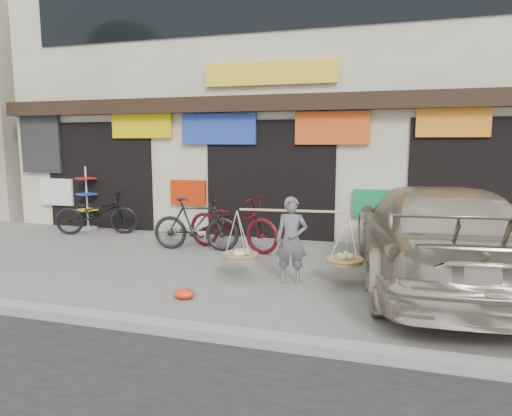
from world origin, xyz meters
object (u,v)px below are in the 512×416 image
(display_rack, at_px, (87,204))
(bike_1, at_px, (196,224))
(bike_2, at_px, (233,223))
(suv, at_px, (434,235))
(bike_0, at_px, (97,213))
(street_vendor, at_px, (291,244))

(display_rack, bearing_deg, bike_1, -20.54)
(bike_2, xyz_separation_m, display_rack, (-4.31, 1.11, 0.08))
(suv, bearing_deg, bike_0, -19.87)
(street_vendor, bearing_deg, bike_1, 139.75)
(display_rack, bearing_deg, bike_2, -14.42)
(bike_1, xyz_separation_m, suv, (4.46, -1.01, 0.24))
(bike_2, height_order, suv, suv)
(bike_2, bearing_deg, bike_1, 122.45)
(bike_1, relative_size, display_rack, 1.13)
(bike_2, relative_size, suv, 0.39)
(bike_0, bearing_deg, street_vendor, -136.78)
(suv, relative_size, display_rack, 3.48)
(bike_1, relative_size, bike_2, 0.84)
(suv, bearing_deg, street_vendor, 9.10)
(suv, xyz_separation_m, display_rack, (-8.06, 2.36, -0.13))
(bike_1, bearing_deg, bike_2, -77.95)
(street_vendor, distance_m, suv, 2.21)
(bike_2, bearing_deg, bike_0, 94.16)
(bike_0, height_order, bike_2, bike_2)
(bike_0, xyz_separation_m, suv, (7.42, -1.87, 0.27))
(display_rack, bearing_deg, suv, -16.32)
(street_vendor, height_order, suv, suv)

